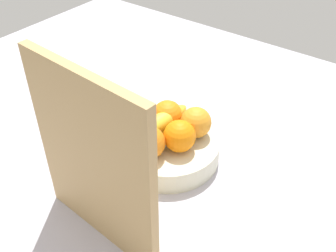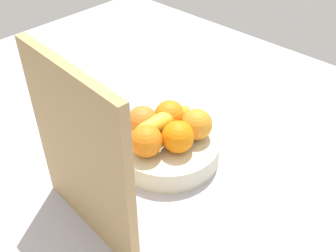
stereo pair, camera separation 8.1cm
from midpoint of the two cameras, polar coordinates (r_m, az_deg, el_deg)
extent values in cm
cube|color=#B2AFBD|center=(95.06, 3.23, -6.16)|extent=(180.00, 140.00, 3.00)
cylinder|color=beige|center=(94.06, 2.47, -3.28)|extent=(24.01, 24.01, 5.27)
sphere|color=orange|center=(87.38, 3.92, -1.75)|extent=(7.23, 7.23, 7.23)
sphere|color=orange|center=(91.46, 6.62, 0.14)|extent=(7.23, 7.23, 7.23)
sphere|color=orange|center=(93.67, 2.71, 1.42)|extent=(7.23, 7.23, 7.23)
sphere|color=orange|center=(91.78, -1.14, 0.58)|extent=(7.23, 7.23, 7.23)
sphere|color=orange|center=(86.27, -0.42, -2.25)|extent=(7.23, 7.23, 7.23)
ellipsoid|color=yellow|center=(91.65, 1.19, -0.76)|extent=(9.85, 17.30, 4.00)
ellipsoid|color=gold|center=(90.74, 1.62, 0.54)|extent=(5.95, 17.35, 4.00)
cube|color=tan|center=(69.80, -9.02, -4.46)|extent=(28.06, 3.75, 36.00)
camera|label=1|loc=(0.04, -87.42, 2.01)|focal=42.94mm
camera|label=2|loc=(0.04, 92.58, -2.01)|focal=42.94mm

